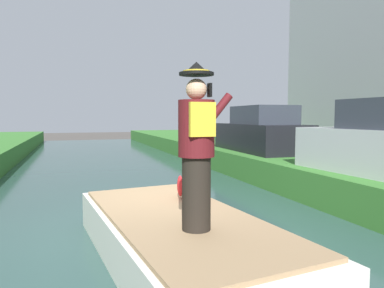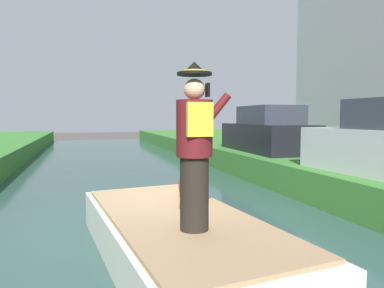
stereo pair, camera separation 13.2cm
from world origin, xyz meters
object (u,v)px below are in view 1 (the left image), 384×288
object	(u,v)px
boat	(179,238)
parked_car_dark	(260,132)
person_pirate	(197,147)
parrot_plush	(189,183)

from	to	relation	value
boat	parked_car_dark	world-z (taller)	parked_car_dark
person_pirate	parrot_plush	size ratio (longest dim) A/B	3.25
person_pirate	parked_car_dark	xyz separation A→B (m)	(4.69, 6.87, -0.19)
parked_car_dark	parrot_plush	bearing A→B (deg)	-128.51
boat	person_pirate	distance (m)	1.39
person_pirate	parrot_plush	xyz separation A→B (m)	(0.39, 1.48, -0.68)
parrot_plush	parked_car_dark	bearing A→B (deg)	51.49
boat	parrot_plush	bearing A→B (deg)	63.59
parked_car_dark	person_pirate	bearing A→B (deg)	-124.30
parrot_plush	parked_car_dark	size ratio (longest dim) A/B	0.14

